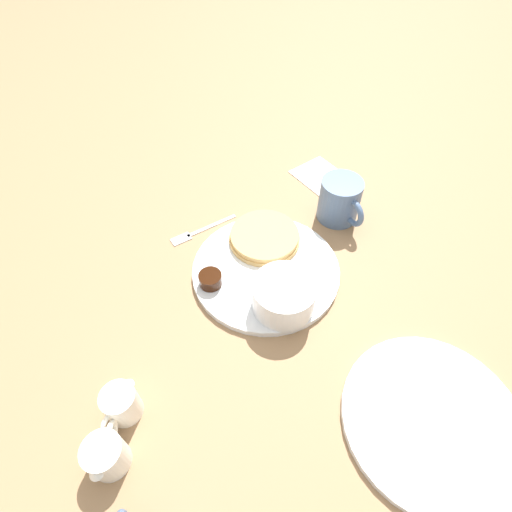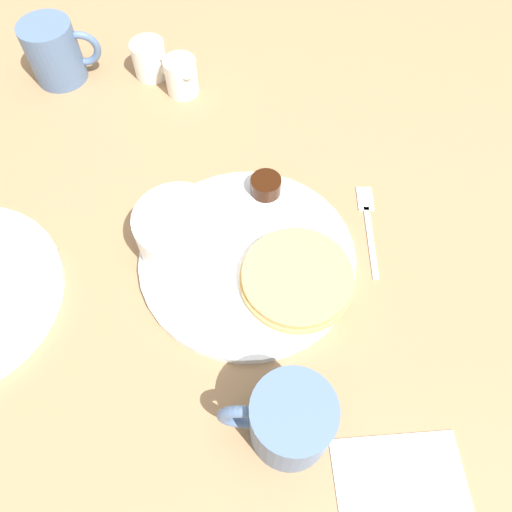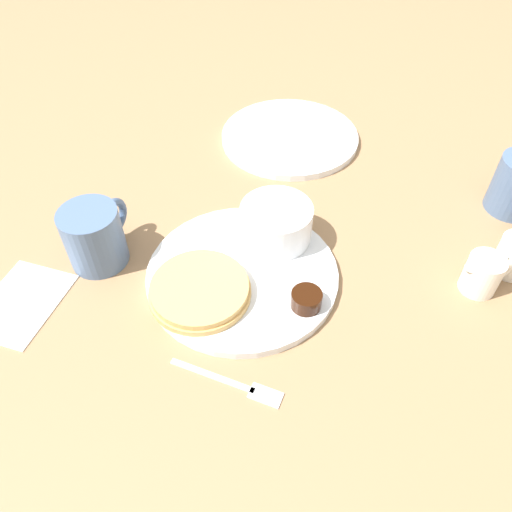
% 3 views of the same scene
% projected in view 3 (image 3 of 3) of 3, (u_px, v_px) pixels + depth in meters
% --- Properties ---
extents(ground_plane, '(4.00, 4.00, 0.00)m').
position_uv_depth(ground_plane, '(242.00, 277.00, 0.68)').
color(ground_plane, '#93704C').
extents(plate, '(0.26, 0.26, 0.01)m').
position_uv_depth(plate, '(242.00, 274.00, 0.68)').
color(plate, white).
rests_on(plate, ground_plane).
extents(pancake_stack, '(0.13, 0.13, 0.02)m').
position_uv_depth(pancake_stack, '(200.00, 290.00, 0.64)').
color(pancake_stack, tan).
rests_on(pancake_stack, plate).
extents(bowl, '(0.10, 0.10, 0.05)m').
position_uv_depth(bowl, '(276.00, 222.00, 0.70)').
color(bowl, white).
rests_on(bowl, plate).
extents(syrup_cup, '(0.04, 0.04, 0.02)m').
position_uv_depth(syrup_cup, '(306.00, 300.00, 0.62)').
color(syrup_cup, black).
rests_on(syrup_cup, plate).
extents(butter_ramekin, '(0.05, 0.05, 0.04)m').
position_uv_depth(butter_ramekin, '(289.00, 228.00, 0.71)').
color(butter_ramekin, white).
rests_on(butter_ramekin, plate).
extents(coffee_mug, '(0.11, 0.08, 0.09)m').
position_uv_depth(coffee_mug, '(95.00, 236.00, 0.67)').
color(coffee_mug, slate).
rests_on(coffee_mug, ground_plane).
extents(creamer_pitcher_near, '(0.05, 0.07, 0.06)m').
position_uv_depth(creamer_pitcher_near, '(483.00, 274.00, 0.65)').
color(creamer_pitcher_near, white).
rests_on(creamer_pitcher_near, ground_plane).
extents(fork, '(0.06, 0.13, 0.00)m').
position_uv_depth(fork, '(239.00, 385.00, 0.57)').
color(fork, silver).
rests_on(fork, ground_plane).
extents(napkin, '(0.15, 0.12, 0.00)m').
position_uv_depth(napkin, '(21.00, 302.00, 0.65)').
color(napkin, white).
rests_on(napkin, ground_plane).
extents(far_plate, '(0.25, 0.25, 0.01)m').
position_uv_depth(far_plate, '(290.00, 137.00, 0.90)').
color(far_plate, white).
rests_on(far_plate, ground_plane).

